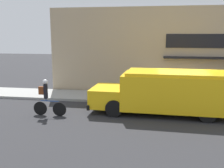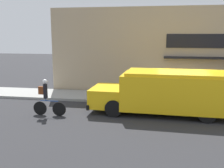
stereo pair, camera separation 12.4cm
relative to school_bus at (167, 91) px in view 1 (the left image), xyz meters
name	(u,v)px [view 1 (the left image)]	position (x,y,z in m)	size (l,w,h in m)	color
ground_plane	(181,106)	(0.81, 1.41, -1.06)	(70.00, 70.00, 0.00)	#2B2B2D
sidewalk	(179,99)	(0.81, 2.63, -0.99)	(28.00, 2.44, 0.14)	#999993
storefront	(180,52)	(0.86, 4.02, 1.62)	(16.13, 0.79, 5.34)	tan
school_bus	(167,91)	(0.00, 0.00, 0.00)	(6.61, 2.98, 2.01)	yellow
cyclist	(47,98)	(-5.44, -1.27, -0.23)	(1.57, 0.21, 1.69)	black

